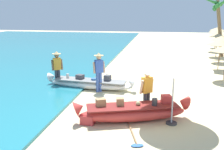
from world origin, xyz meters
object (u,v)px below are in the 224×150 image
at_px(person_tourist_customer, 147,90).
at_px(patio_umbrella_large, 175,64).
at_px(boat_white_midground, 90,84).
at_px(cooler_box, 88,119).
at_px(boat_red_foreground, 133,112).
at_px(person_vendor_hatted, 99,69).
at_px(palm_tree_leaning_seaward, 218,9).
at_px(paddle, 134,137).
at_px(person_vendor_assistant, 57,66).

relative_size(person_tourist_customer, patio_umbrella_large, 0.68).
relative_size(boat_white_midground, cooler_box, 10.11).
distance_m(boat_red_foreground, person_vendor_hatted, 3.68).
bearing_deg(palm_tree_leaning_seaward, boat_red_foreground, -109.83).
relative_size(boat_red_foreground, cooler_box, 8.96).
bearing_deg(palm_tree_leaning_seaward, person_vendor_hatted, -121.85).
distance_m(patio_umbrella_large, paddle, 2.59).
bearing_deg(paddle, boat_red_foreground, 97.52).
height_order(person_tourist_customer, palm_tree_leaning_seaward, palm_tree_leaning_seaward).
height_order(palm_tree_leaning_seaward, cooler_box, palm_tree_leaning_seaward).
relative_size(patio_umbrella_large, palm_tree_leaning_seaward, 0.49).
bearing_deg(person_vendor_assistant, cooler_box, -57.60).
bearing_deg(cooler_box, person_vendor_assistant, 127.90).
bearing_deg(person_vendor_assistant, person_tourist_customer, -33.55).
height_order(boat_red_foreground, cooler_box, boat_red_foreground).
bearing_deg(person_tourist_customer, person_vendor_assistant, 146.45).
xyz_separation_m(boat_red_foreground, person_vendor_hatted, (-1.87, 3.08, 0.74)).
bearing_deg(cooler_box, patio_umbrella_large, 14.78).
bearing_deg(boat_red_foreground, paddle, -82.48).
relative_size(boat_white_midground, patio_umbrella_large, 1.90).
relative_size(person_vendor_assistant, patio_umbrella_large, 0.74).
distance_m(person_vendor_assistant, patio_umbrella_large, 6.71).
relative_size(person_vendor_assistant, palm_tree_leaning_seaward, 0.36).
relative_size(person_vendor_hatted, paddle, 1.10).
distance_m(person_vendor_assistant, palm_tree_leaning_seaward, 14.55).
distance_m(boat_white_midground, person_vendor_hatted, 1.05).
xyz_separation_m(boat_red_foreground, boat_white_midground, (-2.40, 3.50, -0.06)).
bearing_deg(patio_umbrella_large, palm_tree_leaning_seaward, 74.87).
height_order(boat_white_midground, person_vendor_assistant, person_vendor_assistant).
height_order(person_vendor_hatted, paddle, person_vendor_hatted).
xyz_separation_m(person_tourist_customer, palm_tree_leaning_seaward, (4.82, 13.80, 2.88)).
relative_size(person_vendor_hatted, person_tourist_customer, 1.14).
bearing_deg(patio_umbrella_large, person_vendor_assistant, 144.86).
height_order(boat_white_midground, person_tourist_customer, person_tourist_customer).
height_order(boat_red_foreground, person_vendor_hatted, person_vendor_hatted).
bearing_deg(boat_red_foreground, palm_tree_leaning_seaward, 70.17).
bearing_deg(boat_red_foreground, person_tourist_customer, 60.08).
height_order(person_tourist_customer, person_vendor_assistant, person_vendor_assistant).
relative_size(boat_white_midground, person_tourist_customer, 2.79).
distance_m(cooler_box, paddle, 1.78).
bearing_deg(cooler_box, person_vendor_hatted, 102.54).
relative_size(person_vendor_hatted, cooler_box, 4.13).
bearing_deg(person_tourist_customer, boat_red_foreground, -119.92).
height_order(boat_red_foreground, person_tourist_customer, person_tourist_customer).
xyz_separation_m(person_vendor_assistant, patio_umbrella_large, (5.42, -3.81, 1.02)).
xyz_separation_m(person_vendor_hatted, paddle, (2.04, -4.38, -1.03)).
height_order(boat_red_foreground, paddle, boat_red_foreground).
xyz_separation_m(boat_red_foreground, palm_tree_leaning_seaward, (5.24, 14.53, 3.47)).
height_order(patio_umbrella_large, paddle, patio_umbrella_large).
bearing_deg(palm_tree_leaning_seaward, person_tourist_customer, -109.26).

